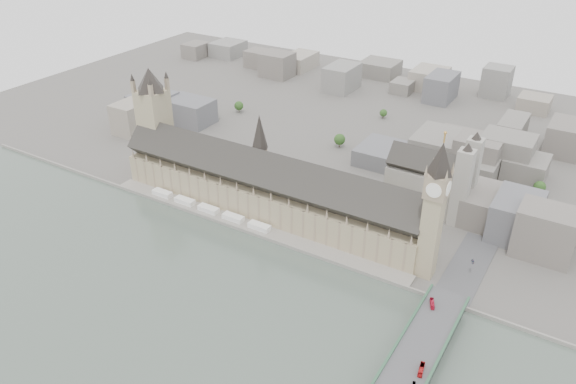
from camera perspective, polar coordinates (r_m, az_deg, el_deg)
The scene contains 16 objects.
ground at distance 448.16m, azimuth -3.48°, elevation -3.15°, with size 900.00×900.00×0.00m, color #595651.
river_thames at distance 356.08m, azimuth -19.22°, elevation -15.38°, with size 600.00×600.00×0.00m, color #4D5B4F.
embankment_wall at distance 437.20m, azimuth -4.60°, elevation -3.90°, with size 600.00×1.50×3.00m, color gray.
river_terrace at distance 442.51m, azimuth -4.04°, elevation -3.49°, with size 270.00×15.00×2.00m, color gray.
terrace_tents at distance 462.36m, azimuth -8.09°, elevation -1.72°, with size 118.00×7.00×4.00m.
palace_of_westminster at distance 450.37m, azimuth -2.16°, elevation 0.43°, with size 265.00×40.73×55.44m.
elizabeth_tower at distance 373.77m, azimuth 14.70°, elevation -0.97°, with size 17.00×17.00×107.50m.
victoria_tower at distance 511.86m, azimuth -13.43°, elevation 7.38°, with size 30.00×30.00×100.00m.
central_tower at distance 444.09m, azimuth -2.88°, elevation 5.07°, with size 13.00×13.00×48.00m.
westminster_bridge at distance 328.21m, azimuth 12.11°, elevation -17.54°, with size 25.00×325.00×10.25m, color #474749.
westminster_abbey at distance 469.50m, azimuth 14.43°, elevation 1.07°, with size 68.00×36.00×64.00m.
city_skyline_inland at distance 634.35m, azimuth 9.20°, elevation 8.65°, with size 720.00×360.00×38.00m, color gray, non-canonical shape.
park_trees at distance 492.11m, azimuth -0.53°, elevation 1.14°, with size 110.00×30.00×15.00m, color #264A1A, non-canonical shape.
red_bus_north at distance 363.51m, azimuth 14.43°, elevation -10.92°, with size 2.27×9.72×2.71m, color red.
red_bus_south at distance 322.38m, azimuth 13.39°, elevation -17.13°, with size 2.41×10.31×2.87m, color red.
car_approach at distance 407.45m, azimuth 18.26°, elevation -6.72°, with size 1.81×4.45×1.29m, color gray.
Camera 1 is at (218.71, -306.91, 242.53)m, focal length 35.00 mm.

